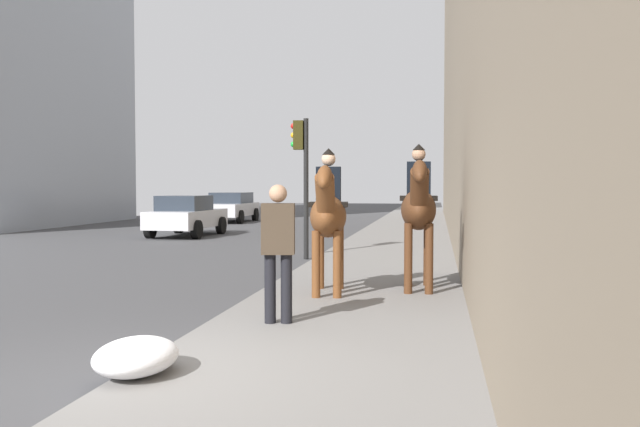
{
  "coord_description": "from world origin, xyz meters",
  "views": [
    {
      "loc": [
        -5.67,
        -2.79,
        1.82
      ],
      "look_at": [
        4.0,
        -1.13,
        1.4
      ],
      "focal_mm": 38.1,
      "sensor_mm": 36.0,
      "label": 1
    }
  ],
  "objects_px": {
    "mounted_horse_near": "(328,214)",
    "car_mid_lane": "(186,215)",
    "traffic_light_near_curb": "(302,164)",
    "car_near_lane": "(231,207)",
    "mounted_horse_far": "(419,207)",
    "pedestrian_greeting": "(278,244)"
  },
  "relations": [
    {
      "from": "car_near_lane",
      "to": "car_mid_lane",
      "type": "bearing_deg",
      "value": 7.28
    },
    {
      "from": "mounted_horse_far",
      "to": "car_mid_lane",
      "type": "height_order",
      "value": "mounted_horse_far"
    },
    {
      "from": "mounted_horse_near",
      "to": "mounted_horse_far",
      "type": "xyz_separation_m",
      "value": [
        0.61,
        -1.37,
        0.08
      ]
    },
    {
      "from": "mounted_horse_far",
      "to": "pedestrian_greeting",
      "type": "distance_m",
      "value": 3.36
    },
    {
      "from": "mounted_horse_near",
      "to": "pedestrian_greeting",
      "type": "relative_size",
      "value": 1.33
    },
    {
      "from": "car_near_lane",
      "to": "traffic_light_near_curb",
      "type": "relative_size",
      "value": 1.27
    },
    {
      "from": "mounted_horse_near",
      "to": "car_mid_lane",
      "type": "distance_m",
      "value": 14.24
    },
    {
      "from": "mounted_horse_far",
      "to": "car_mid_lane",
      "type": "bearing_deg",
      "value": -146.82
    },
    {
      "from": "mounted_horse_near",
      "to": "car_mid_lane",
      "type": "height_order",
      "value": "mounted_horse_near"
    },
    {
      "from": "car_near_lane",
      "to": "pedestrian_greeting",
      "type": "bearing_deg",
      "value": 18.32
    },
    {
      "from": "pedestrian_greeting",
      "to": "traffic_light_near_curb",
      "type": "bearing_deg",
      "value": -0.25
    },
    {
      "from": "car_mid_lane",
      "to": "car_near_lane",
      "type": "bearing_deg",
      "value": 8.7
    },
    {
      "from": "mounted_horse_far",
      "to": "car_near_lane",
      "type": "xyz_separation_m",
      "value": [
        20.82,
        9.61,
        -0.69
      ]
    },
    {
      "from": "mounted_horse_far",
      "to": "traffic_light_near_curb",
      "type": "bearing_deg",
      "value": -152.84
    },
    {
      "from": "pedestrian_greeting",
      "to": "traffic_light_near_curb",
      "type": "distance_m",
      "value": 8.28
    },
    {
      "from": "mounted_horse_far",
      "to": "pedestrian_greeting",
      "type": "xyz_separation_m",
      "value": [
        -2.92,
        1.62,
        -0.36
      ]
    },
    {
      "from": "mounted_horse_near",
      "to": "pedestrian_greeting",
      "type": "height_order",
      "value": "mounted_horse_near"
    },
    {
      "from": "pedestrian_greeting",
      "to": "car_near_lane",
      "type": "bearing_deg",
      "value": 9.15
    },
    {
      "from": "mounted_horse_near",
      "to": "traffic_light_near_curb",
      "type": "height_order",
      "value": "traffic_light_near_curb"
    },
    {
      "from": "pedestrian_greeting",
      "to": "car_mid_lane",
      "type": "bearing_deg",
      "value": 15.36
    },
    {
      "from": "car_near_lane",
      "to": "car_mid_lane",
      "type": "relative_size",
      "value": 1.09
    },
    {
      "from": "car_near_lane",
      "to": "mounted_horse_near",
      "type": "bearing_deg",
      "value": 20.75
    }
  ]
}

